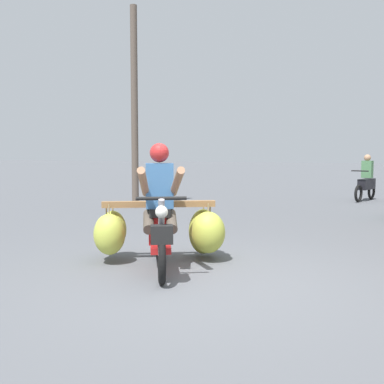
{
  "coord_description": "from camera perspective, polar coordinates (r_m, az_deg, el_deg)",
  "views": [
    {
      "loc": [
        1.78,
        -4.69,
        1.47
      ],
      "look_at": [
        -0.79,
        1.28,
        0.9
      ],
      "focal_mm": 42.81,
      "sensor_mm": 36.0,
      "label": 1
    }
  ],
  "objects": [
    {
      "name": "ground_plane",
      "position": [
        5.23,
        2.47,
        -11.32
      ],
      "size": [
        120.0,
        120.0,
        0.0
      ],
      "primitive_type": "plane",
      "color": "#56595E"
    },
    {
      "name": "motorbike_distant_ahead_left",
      "position": [
        14.83,
        20.9,
        1.18
      ],
      "size": [
        0.66,
        1.57,
        1.4
      ],
      "color": "black",
      "rests_on": "ground"
    },
    {
      "name": "utility_pole",
      "position": [
        12.21,
        -7.18,
        10.33
      ],
      "size": [
        0.18,
        0.18,
        5.22
      ],
      "primitive_type": "cylinder",
      "color": "brown",
      "rests_on": "ground"
    },
    {
      "name": "motorbike_main_loaded",
      "position": [
        6.06,
        -3.49,
        -4.33
      ],
      "size": [
        1.81,
        1.97,
        1.58
      ],
      "color": "black",
      "rests_on": "ground"
    }
  ]
}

